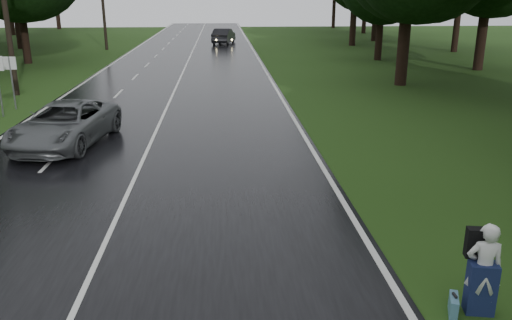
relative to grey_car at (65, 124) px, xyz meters
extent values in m
plane|color=#224113|center=(3.01, -9.90, -0.80)|extent=(160.00, 160.00, 0.00)
cube|color=black|center=(3.01, 10.10, -0.78)|extent=(12.00, 140.00, 0.04)
cube|color=silver|center=(3.01, 10.10, -0.76)|extent=(0.12, 140.00, 0.01)
imported|color=#565A5C|center=(0.00, 0.00, 0.00)|extent=(3.39, 5.82, 1.52)
imported|color=black|center=(6.06, 39.51, 0.06)|extent=(2.70, 5.21, 1.63)
imported|color=silver|center=(10.03, -11.13, 0.04)|extent=(0.68, 0.51, 1.68)
cube|color=#162048|center=(10.03, -11.13, -0.33)|extent=(0.52, 0.39, 0.94)
cube|color=black|center=(9.99, -10.89, 0.41)|extent=(0.41, 0.27, 0.54)
cube|color=teal|center=(9.57, -11.16, -0.63)|extent=(0.30, 0.49, 0.34)
camera|label=1|loc=(5.64, -18.72, 4.51)|focal=36.60mm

